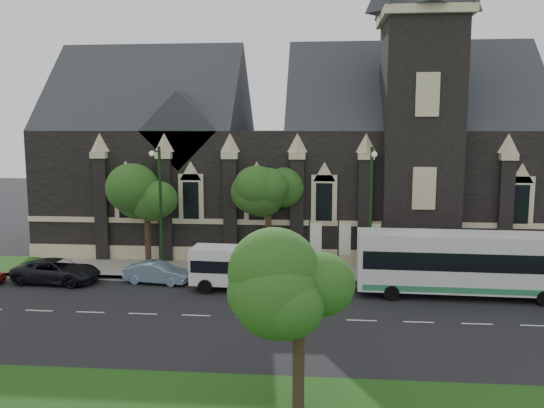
# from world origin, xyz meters

# --- Properties ---
(ground) EXTENTS (160.00, 160.00, 0.00)m
(ground) POSITION_xyz_m (0.00, 0.00, 0.00)
(ground) COLOR black
(ground) RESTS_ON ground
(sidewalk) EXTENTS (80.00, 5.00, 0.15)m
(sidewalk) POSITION_xyz_m (0.00, 9.50, 0.07)
(sidewalk) COLOR gray
(sidewalk) RESTS_ON ground
(museum) EXTENTS (40.00, 17.70, 29.90)m
(museum) POSITION_xyz_m (5.12, 18.78, 8.17)
(museum) COLOR black
(museum) RESTS_ON ground
(tree_park_east) EXTENTS (3.40, 3.40, 6.28)m
(tree_park_east) POSITION_xyz_m (6.18, -9.32, 4.62)
(tree_park_east) COLOR black
(tree_park_east) RESTS_ON ground
(tree_walk_right) EXTENTS (4.08, 4.08, 7.80)m
(tree_walk_right) POSITION_xyz_m (3.21, 10.71, 5.82)
(tree_walk_right) COLOR black
(tree_walk_right) RESTS_ON ground
(tree_walk_left) EXTENTS (3.91, 3.91, 7.64)m
(tree_walk_left) POSITION_xyz_m (-5.80, 10.70, 5.73)
(tree_walk_left) COLOR black
(tree_walk_left) RESTS_ON ground
(street_lamp_near) EXTENTS (0.36, 1.88, 9.00)m
(street_lamp_near) POSITION_xyz_m (10.00, 7.09, 5.11)
(street_lamp_near) COLOR black
(street_lamp_near) RESTS_ON ground
(street_lamp_mid) EXTENTS (0.36, 1.88, 9.00)m
(street_lamp_mid) POSITION_xyz_m (-4.00, 7.09, 5.11)
(street_lamp_mid) COLOR black
(street_lamp_mid) RESTS_ON ground
(banner_flag_left) EXTENTS (0.90, 0.10, 4.00)m
(banner_flag_left) POSITION_xyz_m (6.29, 9.00, 2.38)
(banner_flag_left) COLOR black
(banner_flag_left) RESTS_ON ground
(banner_flag_center) EXTENTS (0.90, 0.10, 4.00)m
(banner_flag_center) POSITION_xyz_m (8.29, 9.00, 2.38)
(banner_flag_center) COLOR black
(banner_flag_center) RESTS_ON ground
(banner_flag_right) EXTENTS (0.90, 0.10, 4.00)m
(banner_flag_right) POSITION_xyz_m (10.29, 9.00, 2.38)
(banner_flag_right) COLOR black
(banner_flag_right) RESTS_ON ground
(tour_coach) EXTENTS (13.45, 3.43, 3.90)m
(tour_coach) POSITION_xyz_m (15.76, 4.89, 2.12)
(tour_coach) COLOR silver
(tour_coach) RESTS_ON ground
(shuttle_bus) EXTENTS (7.20, 2.85, 2.73)m
(shuttle_bus) POSITION_xyz_m (2.22, 4.98, 1.58)
(shuttle_bus) COLOR white
(shuttle_bus) RESTS_ON ground
(box_trailer) EXTENTS (2.62, 1.54, 1.39)m
(box_trailer) POSITION_xyz_m (7.41, 5.06, 0.79)
(box_trailer) COLOR white
(box_trailer) RESTS_ON ground
(sedan) EXTENTS (4.47, 2.02, 1.42)m
(sedan) POSITION_xyz_m (-4.00, 6.08, 0.71)
(sedan) COLOR #7F9EB8
(sedan) RESTS_ON ground
(car_far_black) EXTENTS (5.86, 3.03, 1.58)m
(car_far_black) POSITION_xyz_m (-10.67, 5.60, 0.79)
(car_far_black) COLOR black
(car_far_black) RESTS_ON ground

